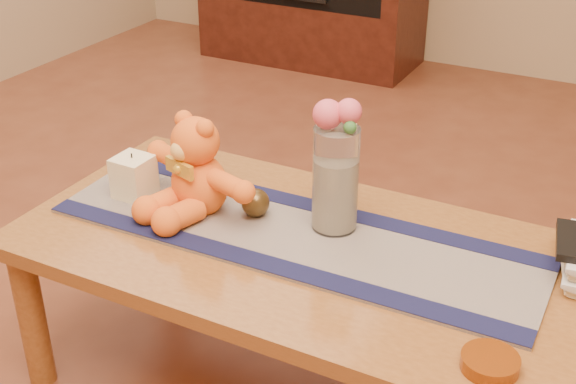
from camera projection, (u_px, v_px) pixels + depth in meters
The scene contains 23 objects.
coffee_table_top at pixel (307, 252), 1.82m from camera, with size 1.40×0.70×0.04m, color brown.
table_leg_fl at pixel (32, 318), 1.96m from camera, with size 0.07×0.07×0.41m, color brown.
table_leg_bl at pixel (165, 217), 2.41m from camera, with size 0.07×0.07×0.41m, color brown.
persian_runner at pixel (293, 235), 1.84m from camera, with size 1.20×0.35×0.01m, color #1E1946.
runner_border_near at pixel (264, 262), 1.73m from camera, with size 1.20×0.06×0.00m, color #121336.
runner_border_far at pixel (318, 207), 1.96m from camera, with size 1.20×0.06×0.00m, color #121336.
teddy_bear at pixel (198, 165), 1.90m from camera, with size 0.35×0.29×0.24m, color orange, non-canonical shape.
pillar_candle at pixel (134, 177), 1.99m from camera, with size 0.09×0.09×0.11m, color #FFF0BB.
candle_wick at pixel (132, 156), 1.96m from camera, with size 0.00×0.00×0.01m, color black.
glass_vase at pixel (336, 179), 1.81m from camera, with size 0.11×0.11×0.26m, color silver.
potpourri_fill at pixel (335, 194), 1.83m from camera, with size 0.09×0.09×0.18m, color beige.
rose_left at pixel (328, 114), 1.73m from camera, with size 0.07×0.07×0.07m, color #E25063.
rose_right at pixel (349, 111), 1.72m from camera, with size 0.06×0.06×0.06m, color #E25063.
blue_flower_back at pixel (348, 113), 1.76m from camera, with size 0.04×0.04×0.04m, color #444593.
blue_flower_side at pixel (329, 115), 1.77m from camera, with size 0.04×0.04×0.04m, color #444593.
leaf_sprig at pixel (350, 128), 1.71m from camera, with size 0.03×0.03×0.03m, color #33662D.
bronze_ball at pixel (255, 203), 1.90m from camera, with size 0.07×0.07×0.07m, color #483418.
book_bottom at pixel (561, 266), 1.71m from camera, with size 0.17×0.22×0.02m, color #F3E4BC.
book_lower at pixel (565, 261), 1.70m from camera, with size 0.16×0.22×0.02m, color #F3E4BC.
book_upper at pixel (561, 251), 1.70m from camera, with size 0.17×0.22×0.02m, color #F3E4BC.
book_top at pixel (568, 246), 1.68m from camera, with size 0.16×0.22×0.02m, color #F3E4BC.
tv_remote at pixel (567, 240), 1.67m from camera, with size 0.04×0.16×0.02m, color black.
amber_dish at pixel (490, 363), 1.42m from camera, with size 0.11×0.11×0.03m, color #BF5914.
Camera 1 is at (0.67, -1.38, 1.42)m, focal length 47.78 mm.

